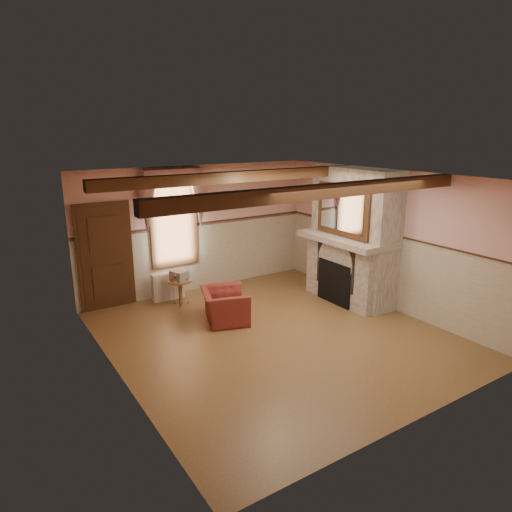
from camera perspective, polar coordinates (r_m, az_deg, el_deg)
floor at (r=8.27m, az=2.38°, el=-9.81°), size 5.50×6.00×0.01m
ceiling at (r=7.51m, az=2.62°, el=9.87°), size 5.50×6.00×0.01m
wall_back at (r=10.29m, az=-7.20°, el=3.43°), size 5.50×0.02×2.80m
wall_front at (r=5.74m, az=20.21°, el=-7.40°), size 5.50×0.02×2.80m
wall_left at (r=6.65m, az=-17.30°, el=-3.99°), size 0.02×6.00×2.80m
wall_right at (r=9.58m, az=16.06°, el=2.03°), size 0.02×6.00×2.80m
wainscot at (r=7.98m, az=2.44°, el=-4.94°), size 5.50×6.00×1.50m
chair_rail at (r=7.75m, az=2.51°, el=0.26°), size 5.50×6.00×0.08m
firebox at (r=9.72m, az=10.05°, el=-3.24°), size 0.20×0.95×0.90m
armchair at (r=8.74m, az=-3.96°, el=-6.20°), size 1.09×1.17×0.62m
side_table at (r=9.61m, az=-9.43°, el=-4.53°), size 0.64×0.64×0.55m
book_stack at (r=9.49m, az=-9.59°, el=-2.41°), size 0.35×0.39×0.20m
radiator at (r=9.98m, az=-10.91°, el=-3.69°), size 0.70×0.20×0.60m
bowl at (r=9.46m, az=12.35°, el=2.51°), size 0.37×0.37×0.09m
mantel_clock at (r=10.04m, az=8.98°, el=3.75°), size 0.14×0.24×0.20m
oil_lamp at (r=9.83m, az=10.09°, el=3.68°), size 0.11×0.11×0.28m
candle_red at (r=9.07m, az=14.90°, el=2.01°), size 0.06×0.06×0.16m
jar_yellow at (r=9.45m, az=12.34°, el=2.60°), size 0.06×0.06×0.12m
fireplace at (r=9.75m, az=12.15°, el=2.51°), size 0.85×2.00×2.80m
mantel at (r=9.63m, az=11.38°, el=2.16°), size 1.05×2.05×0.12m
overmantel_mirror at (r=9.39m, az=10.76°, el=5.65°), size 0.06×1.44×1.04m
door at (r=9.63m, az=-18.28°, el=-0.24°), size 1.10×0.10×2.10m
window at (r=9.98m, az=-10.28°, el=4.38°), size 1.06×0.08×2.02m
window_drapes at (r=9.80m, az=-10.25°, el=7.74°), size 1.30×0.14×1.40m
ceiling_beam_front at (r=6.59m, az=8.73°, el=8.03°), size 5.50×0.18×0.20m
ceiling_beam_back at (r=8.52m, az=-2.13°, el=9.88°), size 5.50×0.18×0.20m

